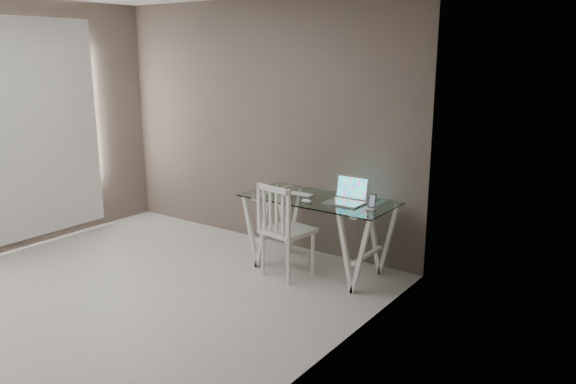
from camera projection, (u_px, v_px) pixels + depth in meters
name	position (u px, v px, depth m)	size (l,w,h in m)	color
room	(81.00, 105.00, 4.46)	(4.50, 4.52, 2.71)	#B4B2AD
desk	(318.00, 234.00, 5.54)	(1.50, 0.70, 0.75)	silver
chair	(282.00, 227.00, 5.34)	(0.48, 0.48, 0.93)	white
laptop	(348.00, 196.00, 5.30)	(0.34, 0.28, 0.24)	silver
keyboard	(300.00, 194.00, 5.60)	(0.28, 0.12, 0.01)	silver
mouse	(306.00, 201.00, 5.29)	(0.11, 0.06, 0.03)	white
phone_dock	(372.00, 205.00, 5.06)	(0.08, 0.08, 0.14)	white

